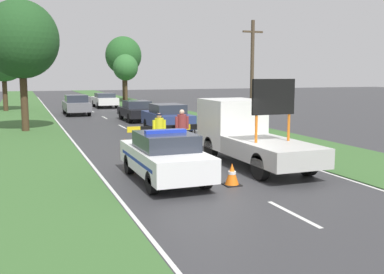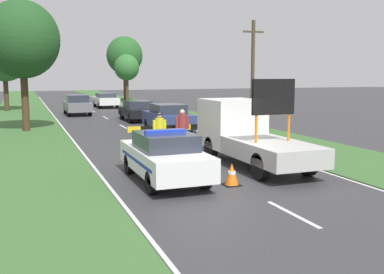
{
  "view_description": "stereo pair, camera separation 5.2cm",
  "coord_description": "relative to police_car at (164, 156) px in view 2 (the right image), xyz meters",
  "views": [
    {
      "loc": [
        -5.89,
        -12.45,
        3.27
      ],
      "look_at": [
        -0.37,
        2.0,
        1.1
      ],
      "focal_mm": 42.0,
      "sensor_mm": 36.0,
      "label": 1
    },
    {
      "loc": [
        -5.84,
        -12.47,
        3.27
      ],
      "look_at": [
        -0.37,
        2.0,
        1.1
      ],
      "focal_mm": 42.0,
      "sensor_mm": 36.0,
      "label": 2
    }
  ],
  "objects": [
    {
      "name": "work_truck",
      "position": [
        3.68,
        1.72,
        0.36
      ],
      "size": [
        2.0,
        6.18,
        3.12
      ],
      "rotation": [
        0.0,
        0.0,
        3.2
      ],
      "color": "white",
      "rests_on": "ground"
    },
    {
      "name": "queued_car_hatch_blue",
      "position": [
        3.69,
        11.26,
        0.05
      ],
      "size": [
        1.85,
        4.54,
        1.6
      ],
      "rotation": [
        0.0,
        0.0,
        3.14
      ],
      "color": "navy",
      "rests_on": "ground"
    },
    {
      "name": "roadside_tree_mid_right",
      "position": [
        -3.85,
        14.42,
        4.41
      ],
      "size": [
        4.16,
        4.16,
        7.39
      ],
      "color": "#42301E",
      "rests_on": "ground"
    },
    {
      "name": "traffic_cone_centre_front",
      "position": [
        0.11,
        6.17,
        -0.53
      ],
      "size": [
        0.35,
        0.35,
        0.49
      ],
      "color": "black",
      "rests_on": "ground"
    },
    {
      "name": "traffic_cone_near_truck",
      "position": [
        1.83,
        3.59,
        -0.51
      ],
      "size": [
        0.38,
        0.38,
        0.53
      ],
      "color": "black",
      "rests_on": "ground"
    },
    {
      "name": "traffic_cone_behind_barrier",
      "position": [
        -0.21,
        3.3,
        -0.47
      ],
      "size": [
        0.44,
        0.44,
        0.61
      ],
      "color": "black",
      "rests_on": "ground"
    },
    {
      "name": "ground_plane",
      "position": [
        1.84,
        -0.51,
        -0.77
      ],
      "size": [
        160.0,
        160.0,
        0.0
      ],
      "primitive_type": "plane",
      "color": "#333335"
    },
    {
      "name": "queued_car_sedan_black",
      "position": [
        3.55,
        17.88,
        -0.03
      ],
      "size": [
        1.85,
        4.44,
        1.42
      ],
      "rotation": [
        0.0,
        0.0,
        3.14
      ],
      "color": "black",
      "rests_on": "ground"
    },
    {
      "name": "roadside_tree_near_right",
      "position": [
        -5.31,
        30.14,
        4.14
      ],
      "size": [
        4.4,
        4.4,
        7.25
      ],
      "color": "#42301E",
      "rests_on": "ground"
    },
    {
      "name": "traffic_cone_near_police",
      "position": [
        1.69,
        -1.25,
        -0.44
      ],
      "size": [
        0.49,
        0.49,
        0.67
      ],
      "color": "black",
      "rests_on": "ground"
    },
    {
      "name": "lane_markings",
      "position": [
        1.84,
        18.58,
        -0.77
      ],
      "size": [
        7.25,
        73.41,
        0.01
      ],
      "color": "silver",
      "rests_on": "ground"
    },
    {
      "name": "grass_verge_right",
      "position": [
        7.72,
        19.49,
        -0.76
      ],
      "size": [
        4.41,
        120.0,
        0.03
      ],
      "color": "#38602D",
      "rests_on": "ground"
    },
    {
      "name": "queued_car_van_white",
      "position": [
        3.72,
        31.54,
        -0.02
      ],
      "size": [
        1.95,
        4.59,
        1.42
      ],
      "rotation": [
        0.0,
        0.0,
        3.14
      ],
      "color": "silver",
      "rests_on": "ground"
    },
    {
      "name": "queued_car_suv_grey",
      "position": [
        0.14,
        24.28,
        0.05
      ],
      "size": [
        1.87,
        4.43,
        1.61
      ],
      "rotation": [
        0.0,
        0.0,
        3.14
      ],
      "color": "slate",
      "rests_on": "ground"
    },
    {
      "name": "roadside_tree_mid_left",
      "position": [
        7.41,
        38.48,
        3.21
      ],
      "size": [
        2.86,
        2.86,
        5.53
      ],
      "color": "#42301E",
      "rests_on": "ground"
    },
    {
      "name": "police_car",
      "position": [
        0.0,
        0.0,
        0.0
      ],
      "size": [
        1.82,
        4.52,
        1.61
      ],
      "rotation": [
        0.0,
        0.0,
        -0.08
      ],
      "color": "white",
      "rests_on": "ground"
    },
    {
      "name": "pedestrian_civilian",
      "position": [
        2.51,
        5.44,
        0.25
      ],
      "size": [
        0.63,
        0.4,
        1.74
      ],
      "rotation": [
        0.0,
        0.0,
        0.32
      ],
      "color": "#191E38",
      "rests_on": "ground"
    },
    {
      "name": "utility_pole",
      "position": [
        7.9,
        9.07,
        2.42
      ],
      "size": [
        1.2,
        0.2,
        6.16
      ],
      "color": "#473828",
      "rests_on": "ground"
    },
    {
      "name": "roadside_tree_near_left",
      "position": [
        7.83,
        41.4,
        4.7
      ],
      "size": [
        4.33,
        4.33,
        7.78
      ],
      "color": "#42301E",
      "rests_on": "ground"
    },
    {
      "name": "grass_verge_left",
      "position": [
        -4.05,
        19.49,
        -0.76
      ],
      "size": [
        4.41,
        120.0,
        0.03
      ],
      "color": "#38602D",
      "rests_on": "ground"
    },
    {
      "name": "road_barrier",
      "position": [
        1.9,
        5.88,
        0.08
      ],
      "size": [
        3.47,
        0.08,
        1.03
      ],
      "rotation": [
        0.0,
        0.0,
        0.09
      ],
      "color": "black",
      "rests_on": "ground"
    },
    {
      "name": "police_officer",
      "position": [
        1.37,
        5.11,
        0.2
      ],
      "size": [
        0.59,
        0.37,
        1.64
      ],
      "rotation": [
        0.0,
        0.0,
        2.98
      ],
      "color": "#191E38",
      "rests_on": "ground"
    }
  ]
}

